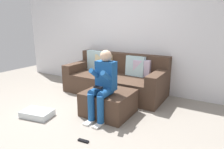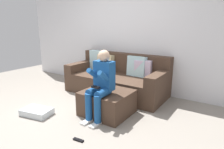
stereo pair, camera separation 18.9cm
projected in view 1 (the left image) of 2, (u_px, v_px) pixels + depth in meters
name	position (u px, v px, depth m)	size (l,w,h in m)	color
ground_plane	(66.00, 118.00, 3.29)	(8.12, 8.12, 0.00)	gray
wall_back	(122.00, 32.00, 4.62)	(6.25, 0.10, 2.69)	silver
couch_sectional	(116.00, 78.00, 4.43)	(2.20, 0.99, 0.90)	#473326
ottoman	(109.00, 103.00, 3.40)	(0.79, 0.72, 0.41)	#473326
person_seated	(103.00, 83.00, 3.14)	(0.32, 0.57, 1.13)	#194C8C
storage_bin	(37.00, 114.00, 3.32)	(0.50, 0.32, 0.11)	silver
remote_near_ottoman	(83.00, 141.00, 2.62)	(0.16, 0.04, 0.02)	black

